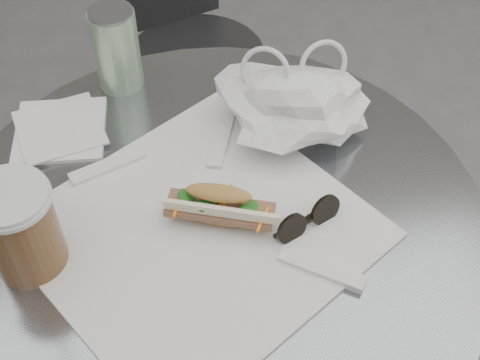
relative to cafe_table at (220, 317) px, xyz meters
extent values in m
cylinder|color=slate|center=(0.00, 0.00, -0.10)|extent=(0.08, 0.08, 0.71)
cylinder|color=slate|center=(0.00, 0.00, 0.26)|extent=(0.76, 0.76, 0.02)
cylinder|color=#2E2E30|center=(0.06, 0.77, -0.46)|extent=(0.31, 0.31, 0.02)
cylinder|color=#2E2E30|center=(0.06, 0.77, -0.26)|extent=(0.05, 0.05, 0.41)
cylinder|color=#2E2E30|center=(0.06, 0.77, -0.06)|extent=(0.34, 0.34, 0.02)
cube|color=white|center=(-0.03, -0.02, 0.28)|extent=(0.56, 0.55, 0.00)
ellipsoid|color=tan|center=(0.01, -0.01, 0.29)|extent=(0.19, 0.12, 0.02)
cube|color=brown|center=(0.01, -0.01, 0.30)|extent=(0.15, 0.09, 0.01)
ellipsoid|color=tan|center=(0.01, 0.00, 0.32)|extent=(0.19, 0.12, 0.03)
cylinder|color=brown|center=(-0.25, -0.03, 0.34)|extent=(0.09, 0.09, 0.12)
cylinder|color=silver|center=(-0.25, -0.03, 0.40)|extent=(0.10, 0.10, 0.01)
cylinder|color=black|center=(0.10, -0.05, 0.30)|extent=(0.05, 0.03, 0.05)
cylinder|color=black|center=(0.15, -0.03, 0.30)|extent=(0.05, 0.03, 0.05)
cube|color=black|center=(0.12, -0.04, 0.29)|extent=(0.02, 0.01, 0.00)
cube|color=white|center=(-0.21, 0.21, 0.28)|extent=(0.15, 0.15, 0.01)
cube|color=white|center=(-0.21, 0.21, 0.28)|extent=(0.15, 0.15, 0.00)
cylinder|color=#59995F|center=(-0.11, 0.31, 0.34)|extent=(0.07, 0.07, 0.14)
cylinder|color=slate|center=(-0.11, 0.31, 0.41)|extent=(0.07, 0.07, 0.00)
camera|label=1|loc=(-0.07, -0.57, 1.01)|focal=50.00mm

